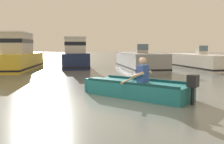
% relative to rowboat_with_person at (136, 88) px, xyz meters
% --- Properties ---
extents(ground_plane, '(120.00, 120.00, 0.00)m').
position_rel_rowboat_with_person_xyz_m(ground_plane, '(-1.26, -1.18, -0.25)').
color(ground_plane, slate).
extents(rowboat_with_person, '(3.17, 2.95, 1.19)m').
position_rel_rowboat_with_person_xyz_m(rowboat_with_person, '(0.00, 0.00, 0.00)').
color(rowboat_with_person, '#1E727A').
rests_on(rowboat_with_person, ground).
extents(moored_boat_yellow, '(1.67, 6.70, 2.39)m').
position_rel_rowboat_with_person_xyz_m(moored_boat_yellow, '(-6.08, 9.40, 0.63)').
color(moored_boat_yellow, gold).
rests_on(moored_boat_yellow, ground).
extents(moored_boat_navy, '(2.34, 4.74, 2.16)m').
position_rel_rowboat_with_person_xyz_m(moored_boat_navy, '(-2.68, 10.57, 0.56)').
color(moored_boat_navy, '#19234C').
rests_on(moored_boat_navy, ground).
extents(moored_boat_grey, '(2.68, 6.21, 1.65)m').
position_rel_rowboat_with_person_xyz_m(moored_boat_grey, '(1.73, 9.27, 0.26)').
color(moored_boat_grey, gray).
rests_on(moored_boat_grey, ground).
extents(moored_boat_white, '(2.74, 6.37, 1.56)m').
position_rel_rowboat_with_person_xyz_m(moored_boat_white, '(5.64, 9.26, 0.22)').
color(moored_boat_white, white).
rests_on(moored_boat_white, ground).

